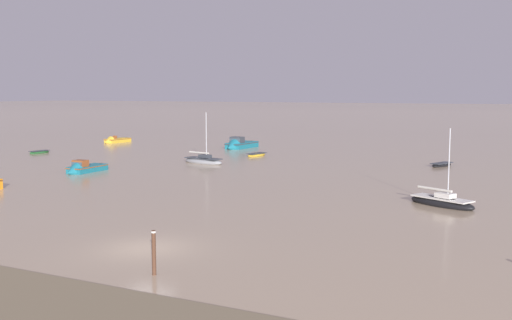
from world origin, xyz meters
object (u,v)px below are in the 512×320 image
Objects in this scene: rowboat_moored_2 at (442,165)px; sailboat_moored_1 at (442,202)px; rowboat_moored_1 at (39,152)px; sailboat_moored_0 at (203,161)px; rowboat_moored_0 at (256,155)px; motorboat_moored_3 at (114,141)px; motorboat_moored_2 at (238,146)px; motorboat_moored_0 at (82,170)px; mooring_post_near at (154,254)px.

sailboat_moored_1 is at bearing 30.84° from rowboat_moored_2.
sailboat_moored_0 is at bearing -83.51° from rowboat_moored_1.
motorboat_moored_3 is (-28.65, 7.51, 0.10)m from rowboat_moored_0.
rowboat_moored_0 is 0.51× the size of motorboat_moored_2.
sailboat_moored_1 is at bearing -15.26° from sailboat_moored_0.
motorboat_moored_0 is 0.98× the size of motorboat_moored_3.
rowboat_moored_2 is 51.54m from motorboat_moored_3.
rowboat_moored_2 is 30.18m from motorboat_moored_2.
rowboat_moored_0 is 1.57× the size of mooring_post_near.
motorboat_moored_2 reaches higher than motorboat_moored_0.
sailboat_moored_0 is (24.89, 0.11, 0.13)m from rowboat_moored_1.
rowboat_moored_0 is at bearing 78.04° from motorboat_moored_3.
sailboat_moored_0 is at bearing 118.72° from mooring_post_near.
sailboat_moored_0 reaches higher than rowboat_moored_0.
motorboat_moored_2 reaches higher than rowboat_moored_1.
sailboat_moored_1 is 23.64m from mooring_post_near.
sailboat_moored_1 is 2.60× the size of mooring_post_near.
sailboat_moored_1 is (34.69, -1.91, -0.04)m from motorboat_moored_0.
mooring_post_near reaches higher than rowboat_moored_1.
motorboat_moored_0 is at bearing 137.62° from mooring_post_near.
motorboat_moored_3 reaches higher than rowboat_moored_1.
motorboat_moored_0 is at bearing -0.68° from motorboat_moored_2.
motorboat_moored_3 is (-1.85, 17.02, 0.11)m from rowboat_moored_1.
sailboat_moored_1 reaches higher than rowboat_moored_1.
motorboat_moored_0 is 35.61m from mooring_post_near.
sailboat_moored_1 is at bearing 49.22° from motorboat_moored_2.
rowboat_moored_2 is at bearing -73.08° from rowboat_moored_1.
rowboat_moored_1 is 0.58× the size of motorboat_moored_3.
sailboat_moored_1 is at bearing 85.08° from motorboat_moored_0.
rowboat_moored_2 is at bearing 99.50° from rowboat_moored_0.
sailboat_moored_1 reaches higher than mooring_post_near.
rowboat_moored_2 is 0.58× the size of sailboat_moored_0.
sailboat_moored_0 is at bearing -48.09° from rowboat_moored_2.
rowboat_moored_1 is 54.83m from sailboat_moored_1.
motorboat_moored_3 reaches higher than rowboat_moored_2.
rowboat_moored_0 is 0.58× the size of sailboat_moored_0.
motorboat_moored_0 is 13.73m from sailboat_moored_0.
rowboat_moored_1 is at bearing -60.35° from rowboat_moored_0.
sailboat_moored_0 is at bearing 179.19° from sailboat_moored_1.
motorboat_moored_3 is (-50.96, 7.75, 0.10)m from rowboat_moored_2.
rowboat_moored_1 is 0.53× the size of sailboat_moored_1.
sailboat_moored_0 is 31.43m from sailboat_moored_1.
mooring_post_near is (17.85, -45.46, 0.79)m from rowboat_moored_0.
rowboat_moored_0 reaches higher than rowboat_moored_2.
sailboat_moored_1 is (28.15, -13.98, -0.01)m from sailboat_moored_0.
sailboat_moored_0 reaches higher than sailboat_moored_1.
motorboat_moored_3 reaches higher than rowboat_moored_0.
mooring_post_near is at bearing 45.86° from motorboat_moored_0.
mooring_post_near is (24.63, -53.27, 0.55)m from motorboat_moored_2.
mooring_post_near is at bearing 27.39° from motorboat_moored_2.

